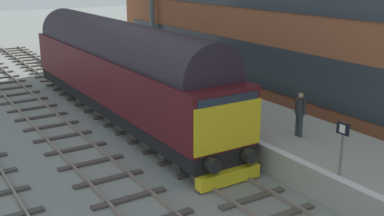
# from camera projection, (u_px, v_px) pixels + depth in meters

# --- Properties ---
(ground_plane) EXTENTS (140.00, 140.00, 0.00)m
(ground_plane) POSITION_uv_depth(u_px,v_px,m) (178.00, 153.00, 18.47)
(ground_plane) COLOR gray
(ground_plane) RESTS_ON ground
(track_main) EXTENTS (2.50, 60.00, 0.15)m
(track_main) POSITION_uv_depth(u_px,v_px,m) (178.00, 152.00, 18.45)
(track_main) COLOR gray
(track_main) RESTS_ON ground
(track_adjacent_west) EXTENTS (2.50, 60.00, 0.15)m
(track_adjacent_west) POSITION_uv_depth(u_px,v_px,m) (100.00, 170.00, 16.78)
(track_adjacent_west) COLOR gray
(track_adjacent_west) RESTS_ON ground
(station_platform) EXTENTS (4.00, 44.00, 1.01)m
(station_platform) POSITION_uv_depth(u_px,v_px,m) (250.00, 125.00, 20.17)
(station_platform) COLOR #9FA097
(station_platform) RESTS_ON ground
(diesel_locomotive) EXTENTS (2.74, 17.64, 4.68)m
(diesel_locomotive) POSITION_uv_depth(u_px,v_px,m) (119.00, 68.00, 22.12)
(diesel_locomotive) COLOR black
(diesel_locomotive) RESTS_ON ground
(platform_number_sign) EXTENTS (0.10, 0.44, 1.65)m
(platform_number_sign) POSITION_uv_depth(u_px,v_px,m) (342.00, 140.00, 13.81)
(platform_number_sign) COLOR slate
(platform_number_sign) RESTS_ON station_platform
(waiting_passenger) EXTENTS (0.35, 0.51, 1.64)m
(waiting_passenger) POSITION_uv_depth(u_px,v_px,m) (300.00, 110.00, 17.15)
(waiting_passenger) COLOR #2A3637
(waiting_passenger) RESTS_ON station_platform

